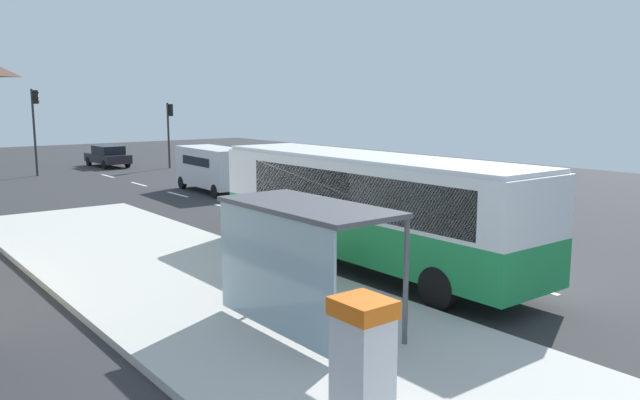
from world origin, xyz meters
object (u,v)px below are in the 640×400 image
recycling_bin_red (293,258)px  traffic_light_near_side (169,125)px  bus_shelter (294,235)px  traffic_light_far_side (35,119)px  ticket_machine (363,367)px  white_van (214,166)px  bus (366,204)px  sedan_near (108,156)px  recycling_bin_yellow (310,263)px

recycling_bin_red → traffic_light_near_side: (9.71, 28.26, 2.39)m
bus_shelter → traffic_light_far_side: bearing=84.1°
bus_shelter → recycling_bin_red: bearing=54.7°
traffic_light_near_side → recycling_bin_red: bearing=-109.0°
ticket_machine → traffic_light_near_side: traffic_light_near_side is taller
white_van → recycling_bin_red: size_ratio=5.56×
traffic_light_near_side → traffic_light_far_side: 8.66m
ticket_machine → traffic_light_near_side: size_ratio=0.43×
ticket_machine → traffic_light_far_side: (4.97, 36.04, 2.41)m
recycling_bin_red → traffic_light_far_side: (1.09, 29.06, 2.93)m
bus → ticket_machine: (-6.36, -6.94, -0.67)m
bus → sedan_near: bus is taller
bus_shelter → white_van: bearing=65.7°
recycling_bin_red → bus_shelter: size_ratio=0.24×
sedan_near → bus: bearing=-97.2°
bus → traffic_light_far_side: bearing=92.7°
white_van → recycling_bin_yellow: bearing=-111.0°
bus → traffic_light_near_side: 29.23m
traffic_light_far_side → ticket_machine: bearing=-97.9°
sedan_near → recycling_bin_red: bearing=-101.6°
bus → recycling_bin_red: (-2.49, 0.04, -1.19)m
white_van → bus_shelter: bus_shelter is taller
sedan_near → recycling_bin_red: (-6.50, -31.81, -0.14)m
bus → sedan_near: (4.01, 31.85, -1.05)m
recycling_bin_red → traffic_light_far_side: bearing=87.8°
recycling_bin_yellow → recycling_bin_red: bearing=90.0°
recycling_bin_red → traffic_light_far_side: 29.23m
sedan_near → recycling_bin_yellow: size_ratio=4.71×
sedan_near → traffic_light_near_side: size_ratio=0.98×
sedan_near → ticket_machine: size_ratio=2.30×
traffic_light_near_side → traffic_light_far_side: (-8.61, 0.80, 0.53)m
bus → bus_shelter: (-4.70, -3.09, 0.25)m
white_van → recycling_bin_yellow: white_van is taller
white_van → traffic_light_near_side: size_ratio=1.16×
traffic_light_far_side → recycling_bin_yellow: bearing=-92.1°
ticket_machine → bus_shelter: bus_shelter is taller
white_van → sedan_near: 15.88m
bus → white_van: size_ratio=2.09×
ticket_machine → traffic_light_far_side: traffic_light_far_side is taller
white_van → ticket_machine: (-10.28, -22.91, -0.17)m
ticket_machine → sedan_near: bearing=75.0°
recycling_bin_red → traffic_light_far_side: traffic_light_far_side is taller
bus → recycling_bin_red: size_ratio=11.61×
ticket_machine → recycling_bin_yellow: 7.39m
bus → recycling_bin_red: bus is taller
sedan_near → ticket_machine: bearing=-105.0°
traffic_light_far_side → bus: bearing=-87.3°
sedan_near → bus_shelter: 36.03m
sedan_near → traffic_light_near_side: (3.20, -3.55, 2.26)m
sedan_near → bus_shelter: bus_shelter is taller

